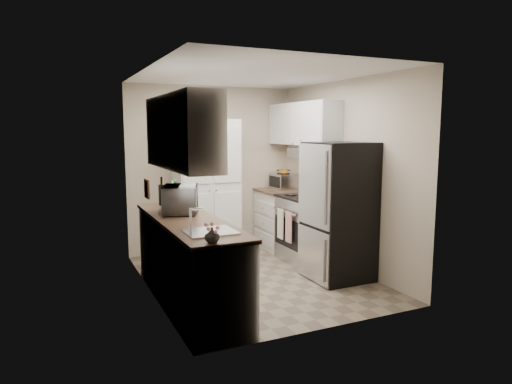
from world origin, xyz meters
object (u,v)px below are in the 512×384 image
(refrigerator, at_px, (339,211))
(toaster_oven, at_px, (284,181))
(pantry_cabinet, at_px, (206,188))
(wine_bottle, at_px, (162,192))
(electric_range, at_px, (307,228))
(microwave, at_px, (181,199))

(refrigerator, relative_size, toaster_oven, 4.14)
(pantry_cabinet, relative_size, wine_bottle, 6.20)
(pantry_cabinet, height_order, toaster_oven, pantry_cabinet)
(wine_bottle, distance_m, toaster_oven, 2.26)
(electric_range, height_order, refrigerator, refrigerator)
(toaster_oven, bearing_deg, wine_bottle, -161.84)
(pantry_cabinet, height_order, wine_bottle, pantry_cabinet)
(microwave, height_order, toaster_oven, microwave)
(electric_range, distance_m, microwave, 2.07)
(electric_range, bearing_deg, wine_bottle, 175.66)
(electric_range, xyz_separation_m, microwave, (-1.93, -0.44, 0.59))
(refrigerator, height_order, microwave, refrigerator)
(electric_range, height_order, microwave, microwave)
(pantry_cabinet, xyz_separation_m, microwave, (-0.76, -1.37, 0.07))
(electric_range, xyz_separation_m, toaster_oven, (0.12, 0.93, 0.56))
(pantry_cabinet, xyz_separation_m, toaster_oven, (1.29, 0.01, 0.04))
(pantry_cabinet, relative_size, microwave, 3.62)
(microwave, distance_m, toaster_oven, 2.47)
(wine_bottle, bearing_deg, electric_range, -4.34)
(wine_bottle, bearing_deg, refrigerator, -25.75)
(electric_range, distance_m, refrigerator, 0.88)
(pantry_cabinet, bearing_deg, refrigerator, -56.54)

